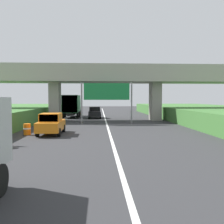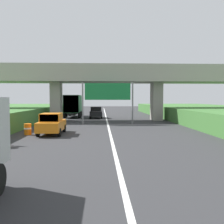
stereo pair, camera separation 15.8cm
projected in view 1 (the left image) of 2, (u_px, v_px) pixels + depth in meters
The scene contains 10 objects.
lane_centre_stripe at pixel (107, 126), 26.02m from camera, with size 0.20×98.97×0.01m, color white.
overpass_bridge at pixel (106, 80), 33.08m from camera, with size 40.00×4.80×7.27m.
overhead_highway_sign at pixel (107, 94), 28.31m from camera, with size 5.88×0.18×4.77m.
truck_green at pixel (72, 105), 39.13m from camera, with size 2.44×7.30×3.44m.
car_black at pixel (95, 112), 37.18m from camera, with size 1.86×4.10×1.72m.
car_orange at pixel (51, 124), 20.22m from camera, with size 1.86×4.10×1.72m.
construction_barrel_2 at pixel (3, 139), 14.85m from camera, with size 0.57×0.57×0.90m.
construction_barrel_3 at pixel (27, 129), 19.87m from camera, with size 0.57×0.57×0.90m.
construction_barrel_4 at pixel (43, 123), 24.90m from camera, with size 0.57×0.57×0.90m.
construction_barrel_5 at pixel (53, 119), 29.92m from camera, with size 0.57×0.57×0.90m.
Camera 1 is at (-0.86, 3.59, 2.89)m, focal length 39.93 mm.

